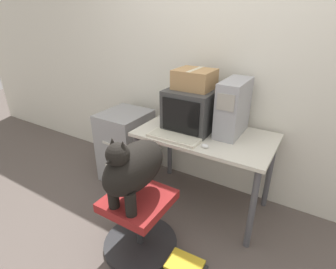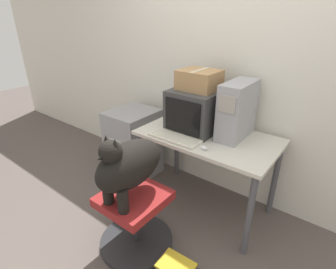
# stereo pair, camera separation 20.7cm
# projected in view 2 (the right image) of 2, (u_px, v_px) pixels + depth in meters

# --- Properties ---
(ground_plane) EXTENTS (12.00, 12.00, 0.00)m
(ground_plane) POSITION_uv_depth(u_px,v_px,m) (183.00, 225.00, 2.33)
(ground_plane) COLOR #564C47
(wall_back) EXTENTS (8.00, 0.05, 2.60)m
(wall_back) POSITION_uv_depth(u_px,v_px,m) (235.00, 64.00, 2.31)
(wall_back) COLOR silver
(wall_back) RESTS_ON ground_plane
(desk) EXTENTS (1.18, 0.68, 0.76)m
(desk) POSITION_uv_depth(u_px,v_px,m) (207.00, 146.00, 2.29)
(desk) COLOR beige
(desk) RESTS_ON ground_plane
(crt_monitor) EXTENTS (0.42, 0.48, 0.36)m
(crt_monitor) POSITION_uv_depth(u_px,v_px,m) (198.00, 109.00, 2.32)
(crt_monitor) COLOR #383838
(crt_monitor) RESTS_ON desk
(pc_tower) EXTENTS (0.18, 0.42, 0.47)m
(pc_tower) POSITION_uv_depth(u_px,v_px,m) (237.00, 110.00, 2.14)
(pc_tower) COLOR #99999E
(pc_tower) RESTS_ON desk
(keyboard) EXTENTS (0.45, 0.18, 0.03)m
(keyboard) POSITION_uv_depth(u_px,v_px,m) (175.00, 138.00, 2.18)
(keyboard) COLOR beige
(keyboard) RESTS_ON desk
(computer_mouse) EXTENTS (0.06, 0.04, 0.03)m
(computer_mouse) POSITION_uv_depth(u_px,v_px,m) (204.00, 148.00, 2.01)
(computer_mouse) COLOR silver
(computer_mouse) RESTS_ON desk
(office_chair) EXTENTS (0.59, 0.59, 0.49)m
(office_chair) POSITION_uv_depth(u_px,v_px,m) (135.00, 220.00, 2.05)
(office_chair) COLOR #262628
(office_chair) RESTS_ON ground_plane
(dog) EXTENTS (0.28, 0.57, 0.54)m
(dog) POSITION_uv_depth(u_px,v_px,m) (128.00, 165.00, 1.81)
(dog) COLOR black
(dog) RESTS_ON office_chair
(filing_cabinet) EXTENTS (0.45, 0.52, 0.77)m
(filing_cabinet) POSITION_uv_depth(u_px,v_px,m) (134.00, 144.00, 2.93)
(filing_cabinet) COLOR gray
(filing_cabinet) RESTS_ON ground_plane
(cardboard_box) EXTENTS (0.32, 0.29, 0.16)m
(cardboard_box) POSITION_uv_depth(u_px,v_px,m) (199.00, 80.00, 2.21)
(cardboard_box) COLOR #A87F51
(cardboard_box) RESTS_ON crt_monitor
(book_stack_floor) EXTENTS (0.30, 0.21, 0.08)m
(book_stack_floor) POSITION_uv_depth(u_px,v_px,m) (177.00, 269.00, 1.88)
(book_stack_floor) COLOR #2D8C47
(book_stack_floor) RESTS_ON ground_plane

